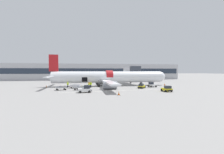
# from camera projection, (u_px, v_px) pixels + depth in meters

# --- Properties ---
(ground_plane) EXTENTS (500.00, 500.00, 0.00)m
(ground_plane) POSITION_uv_depth(u_px,v_px,m) (102.00, 88.00, 43.71)
(ground_plane) COLOR gray
(apron_marking_line) EXTENTS (25.41, 2.74, 0.01)m
(apron_marking_line) POSITION_uv_depth(u_px,v_px,m) (113.00, 91.00, 36.83)
(apron_marking_line) COLOR silver
(apron_marking_line) RESTS_ON ground_plane
(terminal_strip) EXTENTS (101.08, 13.71, 8.90)m
(terminal_strip) POSITION_uv_depth(u_px,v_px,m) (93.00, 72.00, 88.47)
(terminal_strip) COLOR #B2B2B7
(terminal_strip) RESTS_ON ground_plane
(jet_bridge_stub) EXTENTS (3.65, 12.50, 6.66)m
(jet_bridge_stub) POSITION_uv_depth(u_px,v_px,m) (131.00, 71.00, 57.78)
(jet_bridge_stub) COLOR #4C4C51
(jet_bridge_stub) RESTS_ON ground_plane
(airplane) EXTENTS (39.82, 36.46, 9.95)m
(airplane) POSITION_uv_depth(u_px,v_px,m) (108.00, 77.00, 49.10)
(airplane) COLOR white
(airplane) RESTS_ON ground_plane
(baggage_tug_lead) EXTENTS (2.15, 2.82, 1.41)m
(baggage_tug_lead) POSITION_uv_depth(u_px,v_px,m) (167.00, 89.00, 35.55)
(baggage_tug_lead) COLOR yellow
(baggage_tug_lead) RESTS_ON ground_plane
(baggage_tug_mid) EXTENTS (2.77, 3.02, 1.31)m
(baggage_tug_mid) POSITION_uv_depth(u_px,v_px,m) (142.00, 86.00, 42.52)
(baggage_tug_mid) COLOR yellow
(baggage_tug_mid) RESTS_ON ground_plane
(baggage_tug_rear) EXTENTS (3.18, 2.15, 1.68)m
(baggage_tug_rear) POSITION_uv_depth(u_px,v_px,m) (85.00, 89.00, 34.00)
(baggage_tug_rear) COLOR white
(baggage_tug_rear) RESTS_ON ground_plane
(baggage_tug_spare) EXTENTS (2.74, 2.09, 1.56)m
(baggage_tug_spare) POSITION_uv_depth(u_px,v_px,m) (152.00, 85.00, 45.68)
(baggage_tug_spare) COLOR white
(baggage_tug_spare) RESTS_ON ground_plane
(baggage_cart_loading) EXTENTS (3.74, 2.60, 1.03)m
(baggage_cart_loading) POSITION_uv_depth(u_px,v_px,m) (76.00, 87.00, 42.43)
(baggage_cart_loading) COLOR silver
(baggage_cart_loading) RESTS_ON ground_plane
(baggage_cart_queued) EXTENTS (3.67, 2.43, 1.10)m
(baggage_cart_queued) POSITION_uv_depth(u_px,v_px,m) (80.00, 88.00, 38.39)
(baggage_cart_queued) COLOR #B7BABF
(baggage_cart_queued) RESTS_ON ground_plane
(baggage_cart_empty) EXTENTS (3.62, 2.32, 1.10)m
(baggage_cart_empty) POSITION_uv_depth(u_px,v_px,m) (61.00, 88.00, 38.33)
(baggage_cart_empty) COLOR #999BA0
(baggage_cart_empty) RESTS_ON ground_plane
(ground_crew_loader_a) EXTENTS (0.57, 0.56, 1.79)m
(ground_crew_loader_a) POSITION_uv_depth(u_px,v_px,m) (68.00, 84.00, 44.30)
(ground_crew_loader_a) COLOR #2D2D33
(ground_crew_loader_a) RESTS_ON ground_plane
(ground_crew_loader_b) EXTENTS (0.63, 0.46, 1.79)m
(ground_crew_loader_b) POSITION_uv_depth(u_px,v_px,m) (91.00, 84.00, 44.00)
(ground_crew_loader_b) COLOR black
(ground_crew_loader_b) RESTS_ON ground_plane
(ground_crew_driver) EXTENTS (0.51, 0.49, 1.57)m
(ground_crew_driver) POSITION_uv_depth(u_px,v_px,m) (89.00, 86.00, 40.93)
(ground_crew_driver) COLOR black
(ground_crew_driver) RESTS_ON ground_plane
(ground_crew_supervisor) EXTENTS (0.60, 0.47, 1.71)m
(ground_crew_supervisor) POSITION_uv_depth(u_px,v_px,m) (89.00, 84.00, 45.16)
(ground_crew_supervisor) COLOR black
(ground_crew_supervisor) RESTS_ON ground_plane
(safety_cone_nose) EXTENTS (0.62, 0.62, 0.68)m
(safety_cone_nose) POSITION_uv_depth(u_px,v_px,m) (165.00, 84.00, 51.09)
(safety_cone_nose) COLOR black
(safety_cone_nose) RESTS_ON ground_plane
(safety_cone_engine_left) EXTENTS (0.57, 0.57, 0.79)m
(safety_cone_engine_left) POSITION_uv_depth(u_px,v_px,m) (119.00, 93.00, 30.33)
(safety_cone_engine_left) COLOR black
(safety_cone_engine_left) RESTS_ON ground_plane
(safety_cone_wingtip) EXTENTS (0.58, 0.58, 0.65)m
(safety_cone_wingtip) POSITION_uv_depth(u_px,v_px,m) (115.00, 88.00, 40.56)
(safety_cone_wingtip) COLOR black
(safety_cone_wingtip) RESTS_ON ground_plane
(safety_cone_tail) EXTENTS (0.48, 0.48, 0.67)m
(safety_cone_tail) POSITION_uv_depth(u_px,v_px,m) (46.00, 86.00, 44.90)
(safety_cone_tail) COLOR black
(safety_cone_tail) RESTS_ON ground_plane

